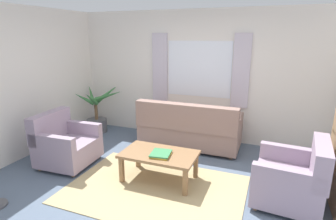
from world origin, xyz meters
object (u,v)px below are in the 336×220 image
at_px(armchair_right, 293,179).
at_px(armchair_left, 65,144).
at_px(couch, 189,129).
at_px(coffee_table, 159,156).
at_px(potted_plant, 97,115).
at_px(book_stack_on_table, 161,154).

bearing_deg(armchair_right, armchair_left, -82.69).
bearing_deg(armchair_left, couch, -52.89).
xyz_separation_m(couch, armchair_left, (-1.71, -1.43, -0.01)).
distance_m(couch, armchair_right, 2.19).
bearing_deg(couch, coffee_table, 88.43).
distance_m(coffee_table, potted_plant, 2.57).
bearing_deg(coffee_table, couch, 88.43).
height_order(couch, potted_plant, potted_plant).
relative_size(couch, book_stack_on_table, 5.65).
relative_size(coffee_table, book_stack_on_table, 3.27).
relative_size(armchair_right, coffee_table, 0.82).
xyz_separation_m(couch, book_stack_on_table, (0.02, -1.43, 0.09)).
bearing_deg(book_stack_on_table, coffee_table, 127.53).
bearing_deg(armchair_left, book_stack_on_table, -92.66).
height_order(couch, armchair_right, couch).
bearing_deg(book_stack_on_table, couch, 90.76).
distance_m(armchair_right, coffee_table, 1.82).
height_order(coffee_table, potted_plant, potted_plant).
xyz_separation_m(armchair_right, book_stack_on_table, (-1.76, -0.15, 0.11)).
xyz_separation_m(couch, coffee_table, (-0.04, -1.35, 0.01)).
height_order(armchair_left, coffee_table, armchair_left).
bearing_deg(armchair_right, coffee_table, -82.77).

